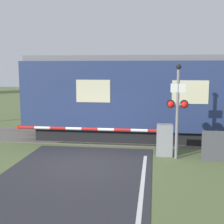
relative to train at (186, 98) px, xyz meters
The scene contains 5 objects.
ground_plane 5.88m from the train, 133.63° to the right, with size 80.00×80.00×0.00m, color #5B6B3D.
track_bed 4.29m from the train, behind, with size 36.00×3.20×0.13m.
train is the anchor object (origin of this frame).
crossing_barrier 3.44m from the train, 119.33° to the right, with size 6.16×0.44×1.21m.
signal_post 3.18m from the train, 101.13° to the right, with size 0.78×0.26×3.44m.
Camera 1 is at (2.38, -10.43, 3.33)m, focal length 50.00 mm.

